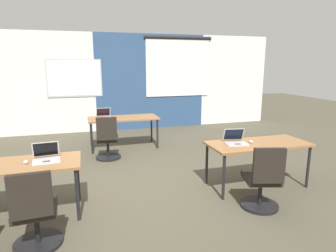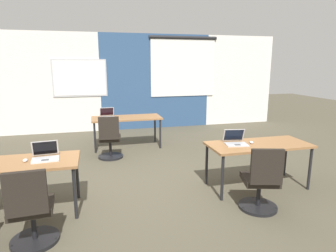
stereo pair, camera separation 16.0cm
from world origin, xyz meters
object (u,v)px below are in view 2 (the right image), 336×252
at_px(chair_far_left, 110,141).
at_px(laptop_near_right_inner, 235,141).
at_px(mouse_near_right_inner, 251,142).
at_px(desk_far_center, 127,120).
at_px(desk_near_right, 258,147).
at_px(mouse_near_left_inner, 25,160).
at_px(chair_near_right_inner, 261,184).
at_px(desk_near_left, 14,167).
at_px(chair_near_left_inner, 31,214).
at_px(laptop_far_left, 107,115).
at_px(laptop_near_left_inner, 45,155).

bearing_deg(chair_far_left, laptop_near_right_inner, 139.12).
height_order(mouse_near_right_inner, chair_far_left, chair_far_left).
height_order(desk_far_center, chair_far_left, chair_far_left).
distance_m(desk_far_center, mouse_near_right_inner, 3.21).
relative_size(mouse_near_right_inner, chair_far_left, 0.12).
relative_size(desk_far_center, chair_far_left, 1.74).
height_order(laptop_near_right_inner, chair_far_left, laptop_near_right_inner).
bearing_deg(desk_near_right, mouse_near_left_inner, -179.93).
xyz_separation_m(mouse_near_right_inner, chair_near_right_inner, (-0.27, -0.75, -0.36)).
distance_m(laptop_near_right_inner, mouse_near_right_inner, 0.27).
relative_size(chair_near_right_inner, mouse_near_left_inner, 8.83).
height_order(chair_near_right_inner, chair_far_left, same).
bearing_deg(mouse_near_left_inner, chair_far_left, 60.00).
bearing_deg(chair_far_left, desk_near_left, 63.07).
bearing_deg(chair_near_left_inner, laptop_far_left, -108.82).
xyz_separation_m(desk_near_left, mouse_near_left_inner, (0.14, -0.00, 0.08)).
distance_m(desk_near_left, laptop_near_right_inner, 3.14).
bearing_deg(laptop_near_left_inner, chair_far_left, 59.13).
bearing_deg(chair_far_left, laptop_far_left, -84.50).
xyz_separation_m(mouse_near_right_inner, laptop_near_left_inner, (-3.02, -0.01, 0.03)).
relative_size(desk_near_right, mouse_near_right_inner, 14.12).
height_order(laptop_near_right_inner, mouse_near_left_inner, laptop_near_right_inner).
relative_size(desk_near_right, laptop_near_left_inner, 4.46).
height_order(laptop_near_right_inner, laptop_far_left, same).
bearing_deg(desk_near_right, laptop_far_left, 127.07).
xyz_separation_m(laptop_near_right_inner, chair_near_left_inner, (-2.81, -0.84, -0.39)).
distance_m(desk_far_center, laptop_near_left_inner, 3.09).
relative_size(chair_far_left, laptop_near_left_inner, 2.57).
relative_size(desk_far_center, laptop_near_right_inner, 4.21).
bearing_deg(desk_far_center, desk_near_left, -122.01).
bearing_deg(desk_near_right, laptop_near_right_inner, 169.26).
height_order(mouse_near_right_inner, chair_near_left_inner, chair_near_left_inner).
distance_m(chair_far_left, laptop_near_left_inner, 2.22).
bearing_deg(desk_near_left, desk_near_right, 0.00).
bearing_deg(chair_near_right_inner, mouse_near_right_inner, -94.32).
distance_m(laptop_far_left, mouse_near_left_inner, 3.12).
xyz_separation_m(desk_far_center, mouse_near_right_inner, (1.65, -2.76, 0.08)).
height_order(desk_near_left, chair_near_right_inner, chair_near_right_inner).
bearing_deg(chair_far_left, mouse_near_left_inner, 66.02).
bearing_deg(chair_near_right_inner, laptop_near_left_inner, 0.31).
bearing_deg(mouse_near_left_inner, desk_near_right, 0.07).
bearing_deg(desk_far_center, chair_near_left_inner, -111.80).
bearing_deg(desk_far_center, chair_near_right_inner, -68.61).
distance_m(desk_near_left, desk_far_center, 3.30).
height_order(desk_far_center, chair_near_right_inner, chair_near_right_inner).
relative_size(laptop_far_left, laptop_near_left_inner, 0.96).
height_order(desk_far_center, laptop_far_left, laptop_far_left).
xyz_separation_m(desk_near_left, laptop_near_right_inner, (3.13, 0.07, 0.11)).
distance_m(desk_near_left, chair_near_right_inner, 3.22).
bearing_deg(desk_near_right, chair_near_left_inner, -166.33).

